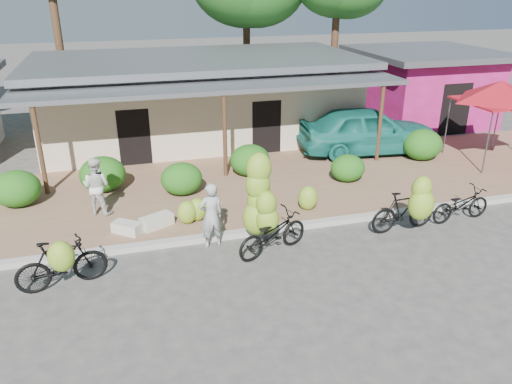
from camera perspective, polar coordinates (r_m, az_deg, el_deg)
ground at (r=11.51m, az=3.30°, el=-9.22°), size 100.00×100.00×0.00m
sidewalk at (r=15.77m, az=-2.58°, el=0.34°), size 60.00×6.00×0.12m
curb at (r=13.13m, az=0.47°, el=-4.47°), size 60.00×0.25×0.15m
shop_main at (r=20.84m, az=-6.53°, el=10.66°), size 13.00×8.50×3.35m
shop_pink at (r=24.83m, az=18.59°, el=11.51°), size 6.00×6.00×3.25m
hedge_0 at (r=15.82m, az=-25.71°, el=0.34°), size 1.35×1.21×1.05m
hedge_1 at (r=16.00m, az=-17.13°, el=1.97°), size 1.39×1.25×1.09m
hedge_2 at (r=15.24m, az=-8.49°, el=1.51°), size 1.26×1.13×0.98m
hedge_3 at (r=16.58m, az=-0.69°, el=3.67°), size 1.33×1.20×1.04m
hedge_4 at (r=16.37m, az=10.44°, el=2.71°), size 1.12×1.01×0.88m
hedge_5 at (r=19.05m, az=18.50°, el=5.16°), size 1.42×1.28×1.11m
red_canopy at (r=19.45m, az=26.11°, el=10.29°), size 3.50×3.50×2.86m
bike_left at (r=11.42m, az=-21.37°, el=-7.54°), size 1.98×1.30×1.42m
bike_center at (r=12.04m, az=1.17°, el=-2.79°), size 2.11×1.50×2.42m
bike_right at (r=13.43m, az=17.02°, el=-1.74°), size 1.91×1.25×1.77m
bike_far_right at (r=14.77m, az=22.37°, el=-1.34°), size 1.86×0.77×0.96m
loose_banana_a at (r=13.41m, az=-7.88°, el=-2.32°), size 0.52×0.44×0.65m
loose_banana_b at (r=13.55m, az=-6.71°, el=-1.99°), size 0.52×0.44×0.65m
loose_banana_c at (r=14.16m, az=5.96°, el=-0.68°), size 0.57×0.48×0.71m
sack_near at (r=13.46m, az=-11.28°, el=-3.28°), size 0.94×0.74×0.30m
sack_far at (r=13.31m, az=-14.51°, el=-3.96°), size 0.82×0.76×0.28m
vendor at (r=12.25m, az=-5.15°, el=-2.67°), size 0.67×0.49×1.69m
bystander at (r=14.37m, az=-17.79°, el=0.66°), size 0.99×0.92×1.63m
teal_van at (r=19.17m, az=12.66°, el=6.92°), size 5.34×2.63×1.75m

